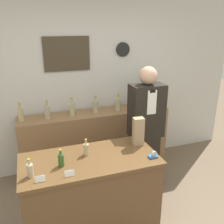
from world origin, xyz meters
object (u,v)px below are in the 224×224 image
Objects in this scene: shopkeeper at (145,131)px; potted_plant at (152,92)px; paper_bag at (138,131)px; tape_dispenser at (153,156)px.

shopkeeper is 4.22× the size of potted_plant.
shopkeeper is 0.55m from paper_bag.
shopkeeper is 0.85m from potted_plant.
tape_dispenser is at bearing -116.61° from potted_plant.
shopkeeper reaches higher than tape_dispenser.
paper_bag is (-0.72, -1.07, -0.11)m from potted_plant.
shopkeeper is 19.16× the size of tape_dispenser.
shopkeeper is 0.78m from tape_dispenser.
paper_bag is at bearing -126.63° from shopkeeper.
potted_plant is 1.29m from paper_bag.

